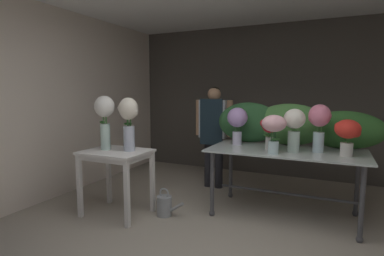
{
  "coord_description": "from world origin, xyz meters",
  "views": [
    {
      "loc": [
        0.89,
        -1.98,
        1.5
      ],
      "look_at": [
        -0.63,
        1.29,
        1.07
      ],
      "focal_mm": 28.71,
      "sensor_mm": 36.0,
      "label": 1
    }
  ],
  "objects": [
    {
      "name": "ground_plane",
      "position": [
        0.0,
        1.8,
        0.0
      ],
      "size": [
        7.92,
        7.92,
        0.0
      ],
      "primitive_type": "plane",
      "color": "#9E9384"
    },
    {
      "name": "wall_back",
      "position": [
        0.0,
        3.6,
        1.33
      ],
      "size": [
        5.43,
        0.12,
        2.66
      ],
      "primitive_type": "cube",
      "color": "#4C4742",
      "rests_on": "ground"
    },
    {
      "name": "wall_left",
      "position": [
        -2.71,
        1.8,
        1.33
      ],
      "size": [
        0.12,
        3.72,
        2.66
      ],
      "primitive_type": "cube",
      "color": "beige",
      "rests_on": "ground"
    },
    {
      "name": "display_table_glass",
      "position": [
        0.39,
        1.72,
        0.69
      ],
      "size": [
        1.78,
        0.93,
        0.82
      ],
      "color": "#B7C1C0",
      "rests_on": "ground"
    },
    {
      "name": "side_table_white",
      "position": [
        -1.47,
        0.92,
        0.68
      ],
      "size": [
        0.77,
        0.6,
        0.79
      ],
      "color": "white",
      "rests_on": "ground"
    },
    {
      "name": "florist",
      "position": [
        -0.78,
        2.42,
        0.96
      ],
      "size": [
        0.6,
        0.24,
        1.56
      ],
      "color": "#232328",
      "rests_on": "ground"
    },
    {
      "name": "foliage_backdrop",
      "position": [
        0.39,
        2.07,
        1.07
      ],
      "size": [
        2.03,
        0.3,
        0.54
      ],
      "color": "#28562D",
      "rests_on": "display_table_glass"
    },
    {
      "name": "vase_rosy_carnations",
      "position": [
        0.74,
        1.72,
        1.16
      ],
      "size": [
        0.24,
        0.24,
        0.54
      ],
      "color": "silver",
      "rests_on": "display_table_glass"
    },
    {
      "name": "vase_scarlet_roses",
      "position": [
        1.03,
        1.61,
        1.06
      ],
      "size": [
        0.26,
        0.26,
        0.39
      ],
      "color": "silver",
      "rests_on": "display_table_glass"
    },
    {
      "name": "vase_blush_hydrangea",
      "position": [
        0.3,
        1.41,
        1.11
      ],
      "size": [
        0.27,
        0.27,
        0.43
      ],
      "color": "silver",
      "rests_on": "display_table_glass"
    },
    {
      "name": "vase_ivory_freesia",
      "position": [
        0.49,
        1.62,
        1.1
      ],
      "size": [
        0.24,
        0.24,
        0.49
      ],
      "color": "silver",
      "rests_on": "display_table_glass"
    },
    {
      "name": "vase_crimson_stock",
      "position": [
        0.21,
        1.67,
        1.07
      ],
      "size": [
        0.24,
        0.2,
        0.4
      ],
      "color": "silver",
      "rests_on": "display_table_glass"
    },
    {
      "name": "vase_lilac_anemones",
      "position": [
        -0.23,
        1.8,
        1.12
      ],
      "size": [
        0.26,
        0.26,
        0.48
      ],
      "color": "silver",
      "rests_on": "display_table_glass"
    },
    {
      "name": "vase_white_roses_tall",
      "position": [
        -1.62,
        0.92,
        1.21
      ],
      "size": [
        0.24,
        0.24,
        0.66
      ],
      "color": "silver",
      "rests_on": "side_table_white"
    },
    {
      "name": "vase_cream_lisianthus_tall",
      "position": [
        -1.31,
        0.99,
        1.17
      ],
      "size": [
        0.27,
        0.23,
        0.64
      ],
      "color": "silver",
      "rests_on": "side_table_white"
    },
    {
      "name": "watering_can",
      "position": [
        -0.92,
        1.12,
        0.13
      ],
      "size": [
        0.35,
        0.18,
        0.34
      ],
      "color": "#999EA3",
      "rests_on": "ground"
    }
  ]
}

